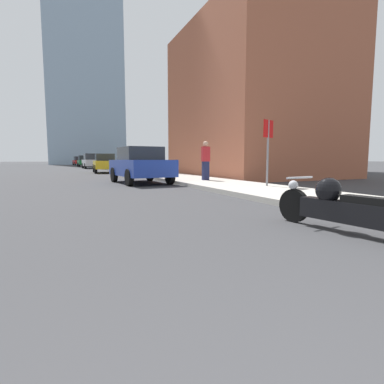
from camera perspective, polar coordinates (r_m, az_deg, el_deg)
sidewalk at (r=40.19m, az=-15.17°, el=4.53°), size 2.83×240.00×0.15m
brick_storefront at (r=20.58m, az=11.72°, el=16.30°), size 8.18×10.32×9.46m
motorcycle at (r=4.89m, az=26.46°, el=-2.38°), size 0.64×2.35×0.79m
parked_car_blue at (r=13.79m, az=-9.80°, el=5.13°), size 2.25×4.18×1.63m
parked_car_yellow at (r=25.71m, az=-16.28°, el=5.31°), size 1.95×4.42×1.55m
parked_car_silver at (r=38.67m, az=-18.72°, el=5.58°), size 1.94×4.50×1.82m
parked_car_green at (r=51.19m, az=-19.85°, el=5.56°), size 2.09×4.04×1.76m
parked_car_red at (r=62.46m, az=-20.78°, el=5.55°), size 2.17×4.37×1.72m
stop_sign at (r=10.83m, az=14.28°, el=9.35°), size 0.57×0.26×2.27m
pedestrian at (r=13.53m, az=2.61°, el=6.11°), size 0.36×0.24×1.74m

